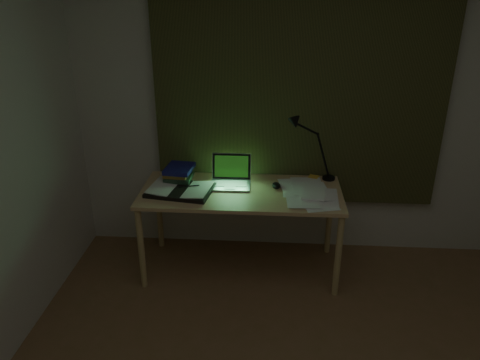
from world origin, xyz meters
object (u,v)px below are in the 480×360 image
object	(u,v)px
desk_lamp	(331,147)
laptop	(230,173)
loose_papers	(306,193)
desk	(241,231)
book_stack	(179,174)
open_textbook	(181,189)

from	to	relation	value
desk_lamp	laptop	bearing A→B (deg)	-166.41
laptop	loose_papers	size ratio (longest dim) A/B	0.85
desk	desk_lamp	world-z (taller)	desk_lamp
desk	book_stack	size ratio (longest dim) A/B	6.29
open_textbook	book_stack	bearing A→B (deg)	112.38
laptop	desk_lamp	size ratio (longest dim) A/B	0.64
desk	loose_papers	xyz separation A→B (m)	(0.47, -0.03, 0.35)
desk	open_textbook	bearing A→B (deg)	-173.48
laptop	desk	bearing A→B (deg)	-40.28
desk	laptop	size ratio (longest dim) A/B	4.40
open_textbook	loose_papers	world-z (taller)	open_textbook
desk	laptop	bearing A→B (deg)	140.37
desk	book_stack	bearing A→B (deg)	163.90
laptop	open_textbook	world-z (taller)	laptop
laptop	open_textbook	xyz separation A→B (m)	(-0.36, -0.12, -0.09)
desk	loose_papers	distance (m)	0.59
open_textbook	desk_lamp	xyz separation A→B (m)	(1.12, 0.31, 0.25)
desk	loose_papers	world-z (taller)	loose_papers
laptop	desk_lamp	xyz separation A→B (m)	(0.76, 0.19, 0.16)
desk	book_stack	distance (m)	0.65
laptop	open_textbook	distance (m)	0.39
book_stack	loose_papers	bearing A→B (deg)	-9.83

